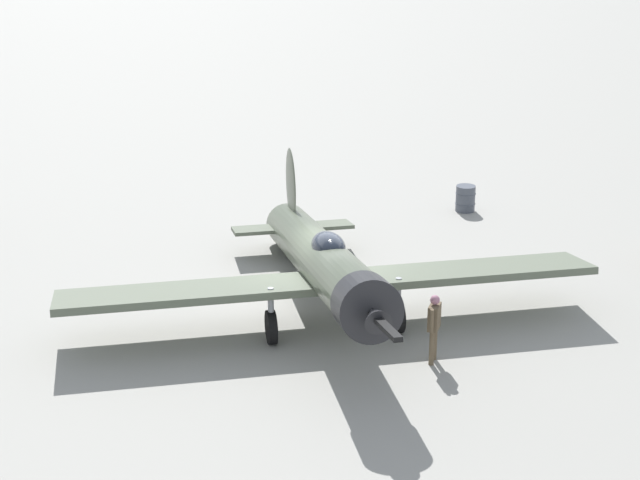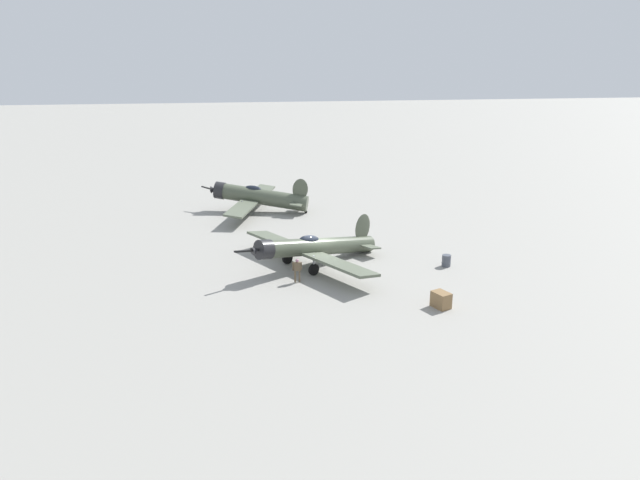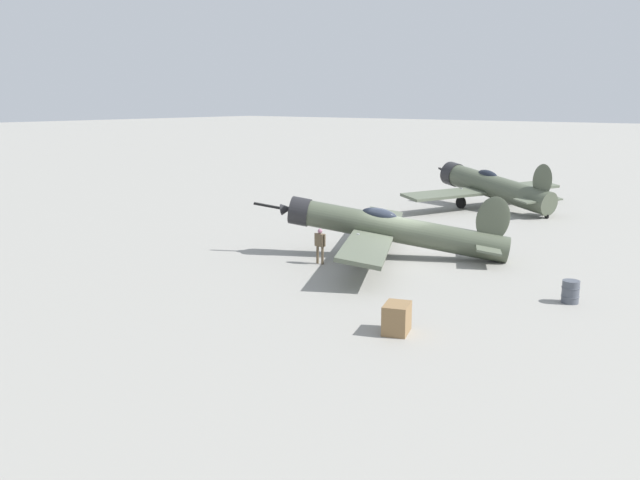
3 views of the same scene
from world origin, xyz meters
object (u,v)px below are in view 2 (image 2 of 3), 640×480
object	(u,v)px
ground_crew_mechanic	(297,268)
equipment_crate	(441,300)
airplane_mid_apron	(258,197)
fuel_drum	(446,261)
airplane_foreground	(314,247)

from	to	relation	value
ground_crew_mechanic	equipment_crate	bearing A→B (deg)	-125.33
airplane_mid_apron	fuel_drum	world-z (taller)	airplane_mid_apron
airplane_mid_apron	equipment_crate	distance (m)	26.75
equipment_crate	fuel_drum	bearing A→B (deg)	153.41
airplane_mid_apron	ground_crew_mechanic	bearing A→B (deg)	111.61
airplane_mid_apron	fuel_drum	size ratio (longest dim) A/B	15.80
airplane_foreground	equipment_crate	distance (m)	10.61
equipment_crate	fuel_drum	distance (m)	7.46
airplane_foreground	ground_crew_mechanic	world-z (taller)	airplane_foreground
ground_crew_mechanic	fuel_drum	xyz separation A→B (m)	(-0.86, 10.92, -0.56)
airplane_foreground	airplane_mid_apron	bearing A→B (deg)	-109.57
airplane_mid_apron	ground_crew_mechanic	distance (m)	19.68
ground_crew_mechanic	fuel_drum	distance (m)	10.97
airplane_foreground	ground_crew_mechanic	bearing A→B (deg)	32.42
ground_crew_mechanic	equipment_crate	size ratio (longest dim) A/B	1.27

